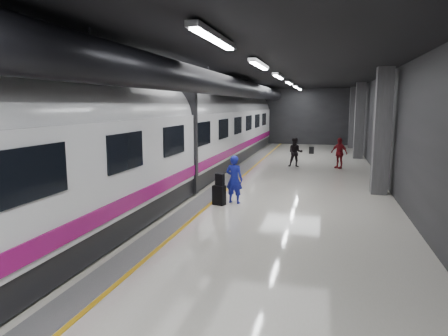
# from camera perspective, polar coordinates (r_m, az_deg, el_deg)

# --- Properties ---
(ground) EXTENTS (40.00, 40.00, 0.00)m
(ground) POSITION_cam_1_polar(r_m,az_deg,el_deg) (13.80, 3.03, -4.39)
(ground) COLOR silver
(ground) RESTS_ON ground
(platform_hall) EXTENTS (10.02, 40.02, 4.51)m
(platform_hall) POSITION_cam_1_polar(r_m,az_deg,el_deg) (14.42, 2.77, 10.36)
(platform_hall) COLOR black
(platform_hall) RESTS_ON ground
(train) EXTENTS (3.05, 38.00, 4.05)m
(train) POSITION_cam_1_polar(r_m,az_deg,el_deg) (14.45, -9.67, 4.41)
(train) COLOR black
(train) RESTS_ON ground
(traveler_main) EXTENTS (0.63, 0.47, 1.58)m
(traveler_main) POSITION_cam_1_polar(r_m,az_deg,el_deg) (13.04, 1.47, -1.63)
(traveler_main) COLOR #1729B0
(traveler_main) RESTS_ON ground
(suitcase_main) EXTENTS (0.45, 0.36, 0.64)m
(suitcase_main) POSITION_cam_1_polar(r_m,az_deg,el_deg) (12.89, -0.70, -3.89)
(suitcase_main) COLOR black
(suitcase_main) RESTS_ON ground
(shoulder_bag) EXTENTS (0.32, 0.25, 0.38)m
(shoulder_bag) POSITION_cam_1_polar(r_m,az_deg,el_deg) (12.79, -0.59, -1.67)
(shoulder_bag) COLOR black
(shoulder_bag) RESTS_ON suitcase_main
(traveler_far_a) EXTENTS (0.77, 0.61, 1.52)m
(traveler_far_a) POSITION_cam_1_polar(r_m,az_deg,el_deg) (20.96, 10.16, 2.21)
(traveler_far_a) COLOR black
(traveler_far_a) RESTS_ON ground
(traveler_far_b) EXTENTS (0.97, 0.83, 1.56)m
(traveler_far_b) POSITION_cam_1_polar(r_m,az_deg,el_deg) (21.06, 16.13, 2.07)
(traveler_far_b) COLOR maroon
(traveler_far_b) RESTS_ON ground
(suitcase_far) EXTENTS (0.31, 0.21, 0.45)m
(suitcase_far) POSITION_cam_1_polar(r_m,az_deg,el_deg) (26.94, 12.40, 2.48)
(suitcase_far) COLOR black
(suitcase_far) RESTS_ON ground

